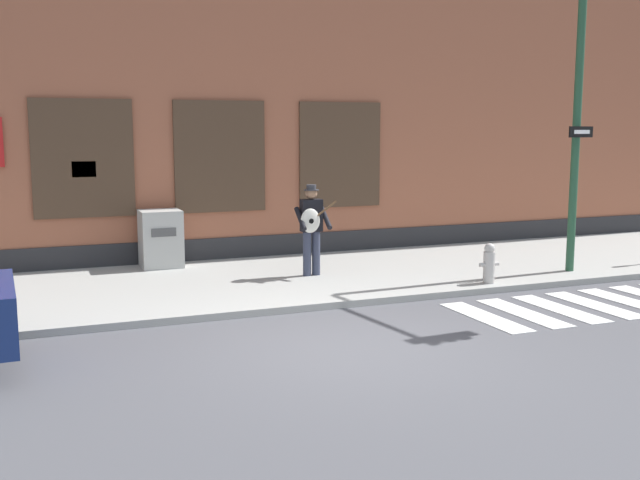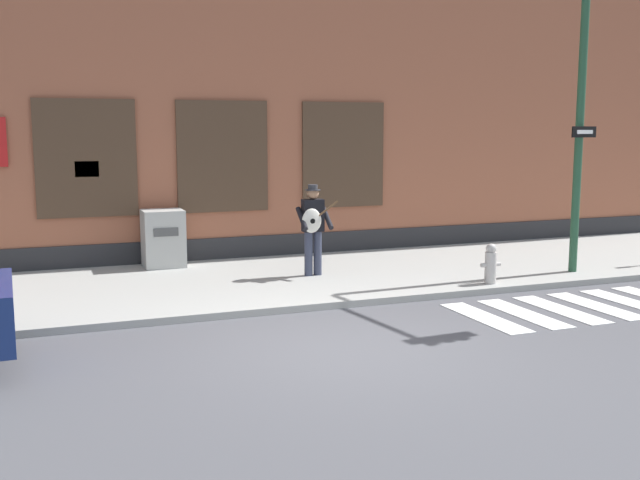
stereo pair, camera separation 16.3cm
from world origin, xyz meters
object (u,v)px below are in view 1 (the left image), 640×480
at_px(traffic_light, 627,53).
at_px(utility_box, 161,239).
at_px(busker, 311,225).
at_px(fire_hydrant, 489,263).

height_order(traffic_light, utility_box, traffic_light).
distance_m(traffic_light, utility_box, 9.05).
xyz_separation_m(busker, fire_hydrant, (2.62, -1.77, -0.60)).
bearing_deg(traffic_light, busker, 153.73).
xyz_separation_m(traffic_light, utility_box, (-7.22, 4.29, -3.37)).
bearing_deg(fire_hydrant, busker, 145.90).
bearing_deg(fire_hydrant, utility_box, 143.68).
bearing_deg(busker, utility_box, 141.39).
height_order(traffic_light, fire_hydrant, traffic_light).
relative_size(busker, utility_box, 1.50).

